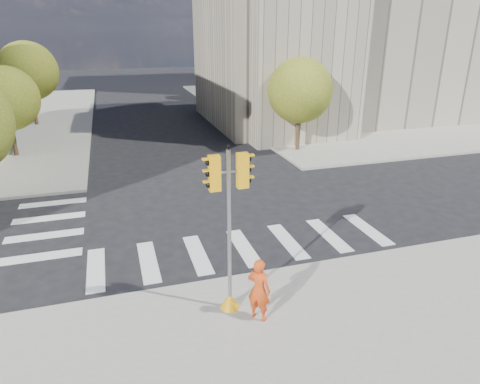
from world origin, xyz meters
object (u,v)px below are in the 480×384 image
Objects in this scene: traffic_signal at (229,244)px; lamp_near at (284,76)px; lamp_far at (231,62)px; photographer at (259,290)px.

lamp_near is at bearing 62.82° from traffic_signal.
lamp_near is 1.65× the size of traffic_signal.
traffic_signal is at bearing -106.06° from lamp_far.
photographer is (-9.05, -34.35, -3.49)m from lamp_far.
lamp_far is at bearing 73.00° from traffic_signal.
lamp_near is 1.00× the size of lamp_far.
lamp_near is 22.03m from traffic_signal.
photographer is (-9.05, -20.35, -3.49)m from lamp_near.
traffic_signal is 1.50m from photographer.
lamp_near is 22.54m from photographer.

